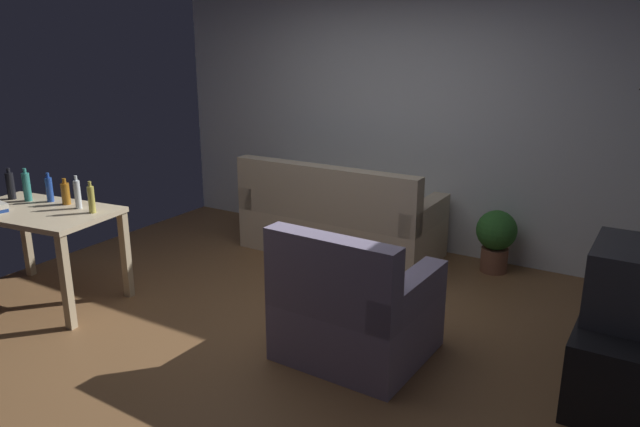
{
  "coord_description": "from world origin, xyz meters",
  "views": [
    {
      "loc": [
        2.4,
        -3.29,
        2.08
      ],
      "look_at": [
        0.1,
        0.5,
        0.75
      ],
      "focal_mm": 33.84,
      "sensor_mm": 36.0,
      "label": 1
    }
  ],
  "objects_px": {
    "bottle_tall": "(27,187)",
    "bottle_amber": "(66,193)",
    "bottle_clear": "(78,194)",
    "bottle_dark": "(10,185)",
    "armchair": "(353,311)",
    "tv_stand": "(616,352)",
    "couch": "(339,223)",
    "bottle_squat": "(91,199)",
    "tv": "(628,281)",
    "potted_plant": "(496,237)",
    "desk": "(39,223)",
    "bottle_blue": "(49,189)"
  },
  "relations": [
    {
      "from": "tv_stand",
      "to": "desk",
      "type": "xyz_separation_m",
      "value": [
        -4.08,
        -0.98,
        0.41
      ]
    },
    {
      "from": "tv",
      "to": "bottle_tall",
      "type": "distance_m",
      "value": 4.46
    },
    {
      "from": "bottle_blue",
      "to": "bottle_clear",
      "type": "distance_m",
      "value": 0.36
    },
    {
      "from": "armchair",
      "to": "tv_stand",
      "type": "bearing_deg",
      "value": -160.44
    },
    {
      "from": "tv_stand",
      "to": "armchair",
      "type": "relative_size",
      "value": 1.18
    },
    {
      "from": "couch",
      "to": "tv",
      "type": "relative_size",
      "value": 3.15
    },
    {
      "from": "tv_stand",
      "to": "bottle_amber",
      "type": "bearing_deg",
      "value": 100.75
    },
    {
      "from": "bottle_squat",
      "to": "bottle_tall",
      "type": "bearing_deg",
      "value": -176.44
    },
    {
      "from": "armchair",
      "to": "bottle_blue",
      "type": "relative_size",
      "value": 3.87
    },
    {
      "from": "tv_stand",
      "to": "bottle_dark",
      "type": "height_order",
      "value": "bottle_dark"
    },
    {
      "from": "bottle_dark",
      "to": "bottle_tall",
      "type": "bearing_deg",
      "value": 11.61
    },
    {
      "from": "couch",
      "to": "bottle_tall",
      "type": "distance_m",
      "value": 2.76
    },
    {
      "from": "bottle_tall",
      "to": "bottle_clear",
      "type": "xyz_separation_m",
      "value": [
        0.54,
        0.07,
        -0.0
      ]
    },
    {
      "from": "bottle_tall",
      "to": "bottle_amber",
      "type": "height_order",
      "value": "bottle_tall"
    },
    {
      "from": "tv",
      "to": "potted_plant",
      "type": "height_order",
      "value": "tv"
    },
    {
      "from": "couch",
      "to": "bottle_clear",
      "type": "distance_m",
      "value": 2.39
    },
    {
      "from": "bottle_clear",
      "to": "bottle_tall",
      "type": "bearing_deg",
      "value": -172.47
    },
    {
      "from": "bottle_dark",
      "to": "bottle_clear",
      "type": "bearing_deg",
      "value": 8.51
    },
    {
      "from": "couch",
      "to": "bottle_tall",
      "type": "height_order",
      "value": "bottle_tall"
    },
    {
      "from": "bottle_dark",
      "to": "bottle_amber",
      "type": "bearing_deg",
      "value": 14.03
    },
    {
      "from": "tv",
      "to": "bottle_amber",
      "type": "relative_size",
      "value": 2.82
    },
    {
      "from": "bottle_clear",
      "to": "bottle_dark",
      "type": "bearing_deg",
      "value": -171.49
    },
    {
      "from": "bottle_dark",
      "to": "armchair",
      "type": "bearing_deg",
      "value": 7.77
    },
    {
      "from": "armchair",
      "to": "bottle_squat",
      "type": "height_order",
      "value": "bottle_squat"
    },
    {
      "from": "bottle_tall",
      "to": "potted_plant",
      "type": "bearing_deg",
      "value": 36.29
    },
    {
      "from": "tv_stand",
      "to": "potted_plant",
      "type": "distance_m",
      "value": 1.89
    },
    {
      "from": "tv",
      "to": "desk",
      "type": "distance_m",
      "value": 4.2
    },
    {
      "from": "tv_stand",
      "to": "bottle_dark",
      "type": "distance_m",
      "value": 4.66
    },
    {
      "from": "desk",
      "to": "bottle_tall",
      "type": "distance_m",
      "value": 0.39
    },
    {
      "from": "potted_plant",
      "to": "bottle_squat",
      "type": "bearing_deg",
      "value": -136.99
    },
    {
      "from": "couch",
      "to": "tv_stand",
      "type": "bearing_deg",
      "value": 155.41
    },
    {
      "from": "tv_stand",
      "to": "bottle_dark",
      "type": "relative_size",
      "value": 4.2
    },
    {
      "from": "armchair",
      "to": "bottle_blue",
      "type": "xyz_separation_m",
      "value": [
        -2.65,
        -0.29,
        0.54
      ]
    },
    {
      "from": "bottle_dark",
      "to": "couch",
      "type": "bearing_deg",
      "value": 47.09
    },
    {
      "from": "bottle_amber",
      "to": "bottle_clear",
      "type": "bearing_deg",
      "value": -7.77
    },
    {
      "from": "tv_stand",
      "to": "tv",
      "type": "bearing_deg",
      "value": -90.0
    },
    {
      "from": "couch",
      "to": "bottle_squat",
      "type": "distance_m",
      "value": 2.32
    },
    {
      "from": "desk",
      "to": "bottle_amber",
      "type": "bearing_deg",
      "value": 64.68
    },
    {
      "from": "desk",
      "to": "bottle_tall",
      "type": "xyz_separation_m",
      "value": [
        -0.29,
        0.12,
        0.23
      ]
    },
    {
      "from": "bottle_clear",
      "to": "tv",
      "type": "bearing_deg",
      "value": 11.61
    },
    {
      "from": "bottle_amber",
      "to": "bottle_squat",
      "type": "xyz_separation_m",
      "value": [
        0.38,
        -0.05,
        0.02
      ]
    },
    {
      "from": "armchair",
      "to": "bottle_blue",
      "type": "height_order",
      "value": "bottle_blue"
    },
    {
      "from": "tv",
      "to": "bottle_blue",
      "type": "distance_m",
      "value": 4.27
    },
    {
      "from": "bottle_dark",
      "to": "bottle_squat",
      "type": "relative_size",
      "value": 1.06
    },
    {
      "from": "bottle_tall",
      "to": "tv",
      "type": "bearing_deg",
      "value": 11.11
    },
    {
      "from": "bottle_blue",
      "to": "couch",
      "type": "bearing_deg",
      "value": 51.02
    },
    {
      "from": "bottle_tall",
      "to": "bottle_amber",
      "type": "distance_m",
      "value": 0.37
    },
    {
      "from": "tv_stand",
      "to": "bottle_tall",
      "type": "xyz_separation_m",
      "value": [
        -4.37,
        -0.86,
        0.64
      ]
    },
    {
      "from": "bottle_tall",
      "to": "bottle_squat",
      "type": "bearing_deg",
      "value": 3.56
    },
    {
      "from": "desk",
      "to": "armchair",
      "type": "xyz_separation_m",
      "value": [
        2.54,
        0.49,
        -0.33
      ]
    }
  ]
}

